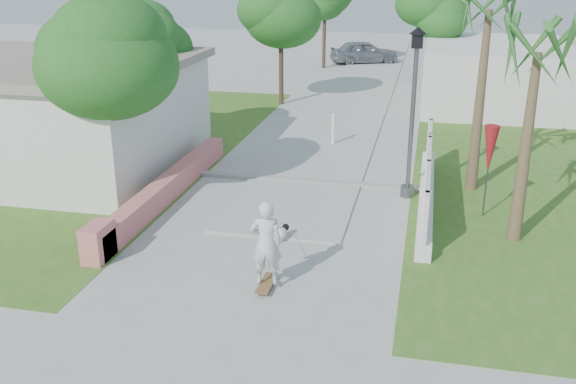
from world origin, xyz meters
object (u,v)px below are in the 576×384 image
(dog, at_px, (282,232))
(street_lamp, at_px, (413,107))
(patio_umbrella, at_px, (490,151))
(bollard, at_px, (333,129))
(parked_car, at_px, (364,52))
(skateboarder, at_px, (267,241))

(dog, bearing_deg, street_lamp, 71.67)
(patio_umbrella, relative_size, dog, 4.47)
(bollard, relative_size, parked_car, 0.27)
(street_lamp, height_order, dog, street_lamp)
(patio_umbrella, bearing_deg, parked_car, 103.11)
(bollard, xyz_separation_m, patio_umbrella, (4.60, -5.50, 1.10))
(street_lamp, relative_size, skateboarder, 1.57)
(bollard, relative_size, patio_umbrella, 0.47)
(bollard, bearing_deg, street_lamp, -59.04)
(patio_umbrella, xyz_separation_m, parked_car, (-5.50, 23.63, -1.00))
(patio_umbrella, bearing_deg, dog, -151.11)
(street_lamp, xyz_separation_m, skateboarder, (-2.47, -5.54, -1.52))
(skateboarder, relative_size, dog, 5.50)
(street_lamp, height_order, patio_umbrella, street_lamp)
(skateboarder, xyz_separation_m, parked_car, (-1.13, 28.17, -0.22))
(parked_car, bearing_deg, skateboarder, 158.79)
(dog, bearing_deg, patio_umbrella, 47.52)
(patio_umbrella, relative_size, skateboarder, 0.81)
(bollard, bearing_deg, skateboarder, -88.67)
(skateboarder, distance_m, parked_car, 28.19)
(skateboarder, distance_m, dog, 2.16)
(skateboarder, bearing_deg, bollard, -99.37)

